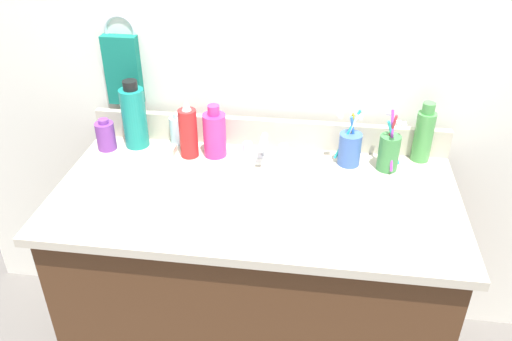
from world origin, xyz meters
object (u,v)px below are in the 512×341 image
(bottle_toner_green, at_px, (424,134))
(faucet, at_px, (265,151))
(bottle_gel_clear, at_px, (178,130))
(bottle_spray_red, at_px, (188,132))
(soap_bar, at_px, (165,150))
(bottle_mouthwash_teal, at_px, (134,117))
(bottle_cream_purple, at_px, (106,135))
(cup_green, at_px, (389,151))
(hand_towel, at_px, (123,70))
(bottle_soap_pink, at_px, (215,134))
(cup_blue_plastic, at_px, (350,148))

(bottle_toner_green, bearing_deg, faucet, -172.63)
(bottle_gel_clear, bearing_deg, bottle_spray_red, -53.57)
(bottle_gel_clear, relative_size, soap_bar, 1.61)
(bottle_mouthwash_teal, relative_size, bottle_toner_green, 1.17)
(bottle_cream_purple, height_order, cup_green, cup_green)
(hand_towel, bearing_deg, bottle_mouthwash_teal, -58.33)
(soap_bar, bearing_deg, bottle_soap_pink, 5.73)
(hand_towel, xyz_separation_m, bottle_mouthwash_teal, (0.05, -0.08, -0.12))
(bottle_gel_clear, xyz_separation_m, soap_bar, (-0.02, -0.08, -0.03))
(cup_green, bearing_deg, bottle_toner_green, 34.26)
(bottle_mouthwash_teal, distance_m, cup_blue_plastic, 0.67)
(bottle_mouthwash_teal, relative_size, bottle_cream_purple, 2.14)
(hand_towel, bearing_deg, bottle_gel_clear, -14.44)
(hand_towel, height_order, bottle_mouthwash_teal, hand_towel)
(cup_green, height_order, soap_bar, cup_green)
(faucet, xyz_separation_m, bottle_spray_red, (-0.23, -0.01, 0.05))
(bottle_toner_green, bearing_deg, bottle_cream_purple, -176.12)
(bottle_gel_clear, height_order, soap_bar, bottle_gel_clear)
(bottle_mouthwash_teal, xyz_separation_m, cup_blue_plastic, (0.67, -0.02, -0.05))
(faucet, height_order, cup_green, cup_green)
(faucet, relative_size, bottle_cream_purple, 1.56)
(hand_towel, relative_size, bottle_mouthwash_teal, 1.00)
(bottle_toner_green, distance_m, bottle_soap_pink, 0.63)
(bottle_mouthwash_teal, bearing_deg, bottle_soap_pink, -5.96)
(faucet, distance_m, cup_green, 0.37)
(bottle_soap_pink, height_order, soap_bar, bottle_soap_pink)
(bottle_gel_clear, xyz_separation_m, bottle_soap_pink, (0.13, -0.06, 0.03))
(bottle_toner_green, bearing_deg, bottle_gel_clear, 179.71)
(hand_towel, relative_size, bottle_soap_pink, 1.32)
(bottle_gel_clear, xyz_separation_m, cup_green, (0.66, -0.07, 0.01))
(bottle_soap_pink, distance_m, soap_bar, 0.17)
(bottle_mouthwash_teal, xyz_separation_m, bottle_cream_purple, (-0.09, -0.04, -0.05))
(bottle_spray_red, xyz_separation_m, soap_bar, (-0.08, -0.00, -0.07))
(faucet, distance_m, bottle_gel_clear, 0.30)
(bottle_mouthwash_teal, relative_size, bottle_gel_clear, 2.12)
(bottle_toner_green, distance_m, bottle_cream_purple, 0.98)
(bottle_spray_red, bearing_deg, bottle_gel_clear, 126.43)
(bottle_mouthwash_teal, xyz_separation_m, bottle_soap_pink, (0.26, -0.03, -0.03))
(bottle_mouthwash_teal, xyz_separation_m, soap_bar, (0.10, -0.04, -0.09))
(bottle_soap_pink, height_order, cup_green, cup_green)
(bottle_spray_red, xyz_separation_m, bottle_cream_purple, (-0.27, 0.01, -0.04))
(bottle_soap_pink, height_order, bottle_cream_purple, bottle_soap_pink)
(bottle_gel_clear, relative_size, bottle_soap_pink, 0.62)
(cup_blue_plastic, relative_size, soap_bar, 2.81)
(bottle_spray_red, relative_size, bottle_toner_green, 1.02)
(bottle_toner_green, distance_m, cup_green, 0.13)
(bottle_soap_pink, distance_m, bottle_cream_purple, 0.35)
(cup_blue_plastic, bearing_deg, bottle_soap_pink, -179.70)
(bottle_toner_green, relative_size, bottle_gel_clear, 1.82)
(faucet, bearing_deg, bottle_toner_green, 7.37)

